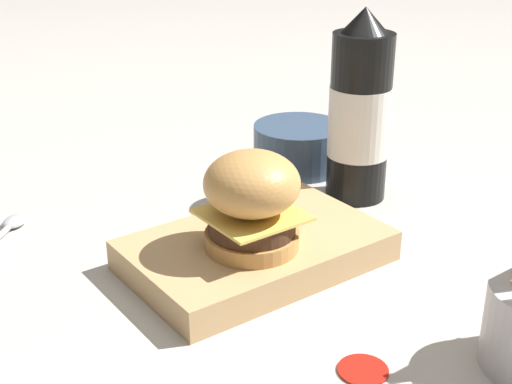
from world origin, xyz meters
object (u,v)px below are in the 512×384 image
at_px(burger, 252,200).
at_px(ketchup_bottle, 360,114).
at_px(serving_board, 256,250).
at_px(side_bowl, 299,145).

height_order(burger, ketchup_bottle, ketchup_bottle).
distance_m(serving_board, side_bowl, 0.28).
distance_m(ketchup_bottle, side_bowl, 0.14).
height_order(ketchup_bottle, side_bowl, ketchup_bottle).
xyz_separation_m(serving_board, ketchup_bottle, (-0.21, -0.07, 0.09)).
bearing_deg(ketchup_bottle, serving_board, 18.55).
bearing_deg(serving_board, ketchup_bottle, -161.45).
relative_size(serving_board, ketchup_bottle, 1.09).
bearing_deg(serving_board, side_bowl, -138.16).
xyz_separation_m(serving_board, side_bowl, (-0.21, -0.19, 0.02)).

